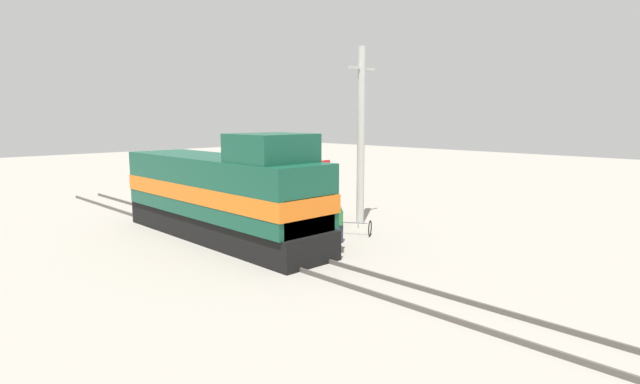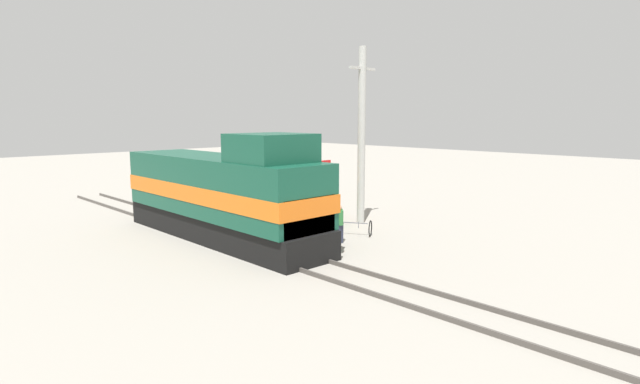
# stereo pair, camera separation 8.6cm
# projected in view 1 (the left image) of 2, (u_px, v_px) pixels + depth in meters

# --- Properties ---
(ground_plane) EXTENTS (120.00, 120.00, 0.00)m
(ground_plane) POSITION_uv_depth(u_px,v_px,m) (261.00, 251.00, 19.98)
(ground_plane) COLOR gray
(rail_near) EXTENTS (0.08, 37.98, 0.15)m
(rail_near) POSITION_uv_depth(u_px,v_px,m) (246.00, 252.00, 19.47)
(rail_near) COLOR #4C4742
(rail_near) RESTS_ON ground_plane
(rail_far) EXTENTS (0.08, 37.98, 0.15)m
(rail_far) POSITION_uv_depth(u_px,v_px,m) (275.00, 246.00, 20.46)
(rail_far) COLOR #4C4742
(rail_far) RESTS_ON ground_plane
(locomotive) EXTENTS (2.94, 12.06, 4.68)m
(locomotive) POSITION_uv_depth(u_px,v_px,m) (224.00, 195.00, 21.45)
(locomotive) COLOR black
(locomotive) RESTS_ON ground_plane
(utility_pole) EXTENTS (1.80, 0.38, 8.66)m
(utility_pole) POSITION_uv_depth(u_px,v_px,m) (361.00, 135.00, 24.52)
(utility_pole) COLOR #B2B2AD
(utility_pole) RESTS_ON ground_plane
(vendor_umbrella) EXTENTS (2.10, 2.10, 2.41)m
(vendor_umbrella) POSITION_uv_depth(u_px,v_px,m) (315.00, 181.00, 24.63)
(vendor_umbrella) COLOR #4C4C4C
(vendor_umbrella) RESTS_ON ground_plane
(billboard_sign) EXTENTS (2.21, 0.12, 2.93)m
(billboard_sign) POSITION_uv_depth(u_px,v_px,m) (315.00, 174.00, 27.05)
(billboard_sign) COLOR #595959
(billboard_sign) RESTS_ON ground_plane
(shrub_cluster) EXTENTS (1.19, 1.19, 1.19)m
(shrub_cluster) POSITION_uv_depth(u_px,v_px,m) (331.00, 213.00, 24.70)
(shrub_cluster) COLOR #236028
(shrub_cluster) RESTS_ON ground_plane
(person_bystander) EXTENTS (0.34, 0.34, 1.65)m
(person_bystander) POSITION_uv_depth(u_px,v_px,m) (339.00, 223.00, 21.03)
(person_bystander) COLOR #2D3347
(person_bystander) RESTS_ON ground_plane
(bicycle) EXTENTS (1.49, 1.85, 0.72)m
(bicycle) POSITION_uv_depth(u_px,v_px,m) (352.00, 227.00, 22.54)
(bicycle) COLOR black
(bicycle) RESTS_ON ground_plane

